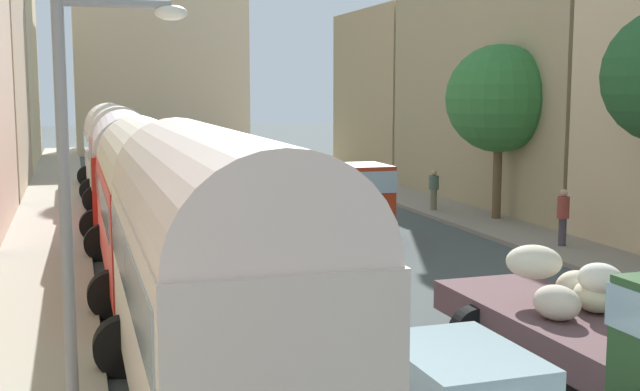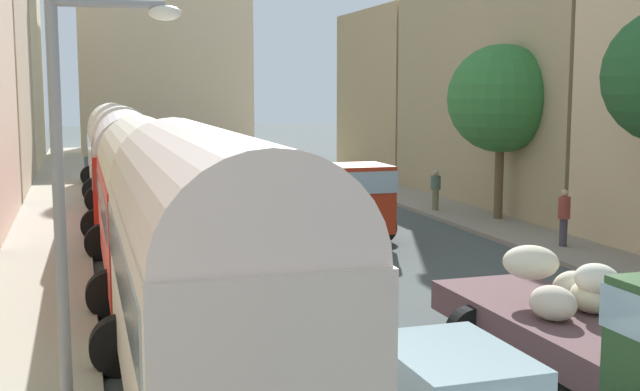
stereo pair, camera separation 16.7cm
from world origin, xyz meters
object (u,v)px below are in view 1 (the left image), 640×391
object	(u,v)px
car_1	(220,156)
pedestrian_0	(563,216)
cargo_truck_1	(336,199)
pedestrian_1	(434,189)
car_3	(213,207)
parked_bus_3	(114,144)
parked_bus_2	(127,163)
car_4	(166,165)
parked_bus_1	(152,194)
parked_bus_0	(214,263)
car_0	(239,167)
streetlamp_near	(84,177)

from	to	relation	value
car_1	pedestrian_0	distance (m)	27.48
cargo_truck_1	pedestrian_0	world-z (taller)	cargo_truck_1
pedestrian_1	car_3	bearing A→B (deg)	-174.83
parked_bus_3	pedestrian_1	distance (m)	15.01
parked_bus_3	car_1	world-z (taller)	parked_bus_3
parked_bus_3	cargo_truck_1	distance (m)	14.98
parked_bus_2	car_4	world-z (taller)	parked_bus_2
car_1	car_4	world-z (taller)	car_4
parked_bus_1	pedestrian_1	size ratio (longest dim) A/B	5.72
parked_bus_0	parked_bus_2	world-z (taller)	parked_bus_0
parked_bus_0	car_3	size ratio (longest dim) A/B	2.08
parked_bus_0	parked_bus_3	size ratio (longest dim) A/B	0.86
cargo_truck_1	car_4	distance (m)	18.44
car_1	parked_bus_2	bearing A→B (deg)	-109.25
car_4	pedestrian_0	xyz separation A→B (m)	(9.03, -21.96, 0.23)
cargo_truck_1	parked_bus_2	bearing A→B (deg)	142.74
parked_bus_2	car_3	xyz separation A→B (m)	(2.68, -1.67, -1.42)
parked_bus_2	car_4	size ratio (longest dim) A/B	2.32
pedestrian_0	parked_bus_3	bearing A→B (deg)	124.05
parked_bus_3	car_1	size ratio (longest dim) A/B	2.26
parked_bus_1	parked_bus_2	xyz separation A→B (m)	(0.00, 9.00, -0.03)
car_3	car_0	bearing A→B (deg)	75.09
car_3	streetlamp_near	distance (m)	16.95
car_4	parked_bus_0	bearing A→B (deg)	-95.05
parked_bus_1	car_3	xyz separation A→B (m)	(2.68, 7.33, -1.46)
pedestrian_1	car_1	bearing A→B (deg)	103.79
car_4	pedestrian_1	bearing A→B (deg)	-59.64
car_0	car_3	xyz separation A→B (m)	(-3.51, -13.18, -0.07)
cargo_truck_1	car_1	world-z (taller)	cargo_truck_1
car_3	car_4	distance (m)	15.16
car_1	streetlamp_near	xyz separation A→B (m)	(-8.11, -36.29, 2.76)
parked_bus_3	pedestrian_0	distance (m)	21.13
cargo_truck_1	car_3	bearing A→B (deg)	139.06
car_0	pedestrian_1	size ratio (longest dim) A/B	2.47
car_3	pedestrian_1	size ratio (longest dim) A/B	2.33
parked_bus_2	pedestrian_0	distance (m)	14.58
parked_bus_0	car_1	bearing A→B (deg)	79.97
car_1	streetlamp_near	bearing A→B (deg)	-102.59
car_0	parked_bus_1	bearing A→B (deg)	-106.80
parked_bus_1	car_0	xyz separation A→B (m)	(6.19, 20.50, -1.38)
parked_bus_0	car_3	bearing A→B (deg)	80.67
parked_bus_0	parked_bus_3	bearing A→B (deg)	90.00
pedestrian_1	car_0	bearing A→B (deg)	112.03
parked_bus_3	streetlamp_near	bearing A→B (deg)	-93.53
car_0	car_3	distance (m)	13.64
parked_bus_3	car_0	world-z (taller)	parked_bus_3
pedestrian_0	car_4	bearing A→B (deg)	112.35
parked_bus_2	parked_bus_0	bearing A→B (deg)	-90.00
parked_bus_2	car_0	world-z (taller)	parked_bus_2
parked_bus_1	parked_bus_3	bearing A→B (deg)	90.00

